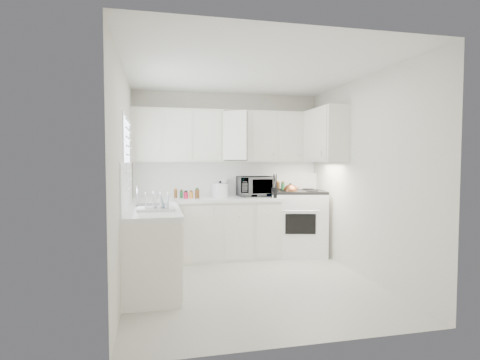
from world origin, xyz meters
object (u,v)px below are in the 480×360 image
object	(u,v)px
rice_cooker	(220,189)
dish_rack	(156,200)
microwave	(256,184)
stove	(297,213)
utensil_crock	(275,186)
tea_kettle	(290,190)

from	to	relation	value
rice_cooker	dish_rack	bearing A→B (deg)	-110.68
microwave	rice_cooker	bearing A→B (deg)	179.51
rice_cooker	dish_rack	xyz separation A→B (m)	(-0.99, -1.40, -0.01)
stove	rice_cooker	distance (m)	1.31
stove	rice_cooker	world-z (taller)	stove
utensil_crock	dish_rack	bearing A→B (deg)	-148.71
microwave	dish_rack	distance (m)	2.10
microwave	utensil_crock	distance (m)	0.39
stove	dish_rack	world-z (taller)	stove
rice_cooker	microwave	bearing A→B (deg)	15.55
utensil_crock	rice_cooker	bearing A→B (deg)	158.68
tea_kettle	microwave	size ratio (longest dim) A/B	0.46
utensil_crock	tea_kettle	bearing A→B (deg)	10.77
stove	rice_cooker	bearing A→B (deg)	-171.64
microwave	dish_rack	xyz separation A→B (m)	(-1.56, -1.40, -0.08)
utensil_crock	dish_rack	distance (m)	2.09
microwave	utensil_crock	bearing A→B (deg)	-56.76
tea_kettle	microwave	bearing A→B (deg)	174.67
rice_cooker	utensil_crock	world-z (taller)	utensil_crock
microwave	rice_cooker	size ratio (longest dim) A/B	2.28
microwave	tea_kettle	bearing A→B (deg)	-30.25
tea_kettle	rice_cooker	distance (m)	1.09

